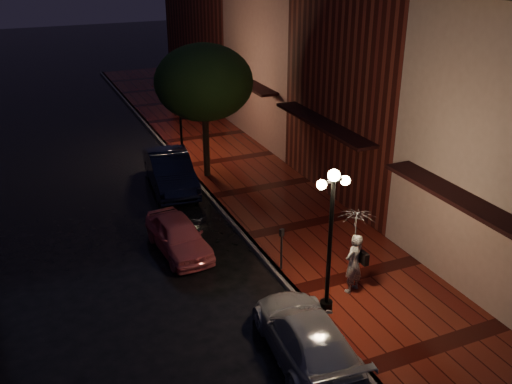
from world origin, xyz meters
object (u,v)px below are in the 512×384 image
streetlamp_far (180,106)px  street_tree (204,85)px  streetlamp_near (330,234)px  parking_meter (282,245)px  pink_car (178,235)px  navy_car (170,171)px  woman_with_umbrella (355,239)px  silver_car (306,336)px

streetlamp_far → street_tree: street_tree is taller
streetlamp_near → street_tree: 11.12m
parking_meter → streetlamp_far: bearing=69.6°
pink_car → navy_car: size_ratio=0.76×
streetlamp_near → woman_with_umbrella: bearing=25.4°
woman_with_umbrella → street_tree: bearing=-106.5°
silver_car → streetlamp_far: bearing=-89.1°
streetlamp_far → street_tree: size_ratio=0.74×
silver_car → woman_with_umbrella: bearing=-137.2°
streetlamp_far → woman_with_umbrella: size_ratio=1.63×
streetlamp_near → woman_with_umbrella: size_ratio=1.63×
parking_meter → navy_car: bearing=80.0°
navy_car → woman_with_umbrella: bearing=-69.5°
street_tree → streetlamp_far: bearing=94.9°
navy_car → parking_meter: parking_meter is taller
streetlamp_far → pink_car: streetlamp_far is taller
streetlamp_far → parking_meter: 11.60m
street_tree → parking_meter: bearing=-93.1°
streetlamp_near → silver_car: streetlamp_near is taller
street_tree → navy_car: size_ratio=1.22×
navy_car → parking_meter: 8.20m
streetlamp_far → pink_car: bearing=-107.5°
streetlamp_near → parking_meter: (-0.20, 2.51, -1.58)m
pink_car → woman_with_umbrella: (4.01, -4.59, 1.28)m
pink_car → parking_meter: bearing=-50.1°
streetlamp_near → street_tree: bearing=88.7°
navy_car → woman_with_umbrella: 10.45m
street_tree → silver_car: bearing=-97.5°
streetlamp_far → parking_meter: streetlamp_far is taller
navy_car → silver_car: (0.16, -11.96, -0.14)m
pink_car → streetlamp_far: bearing=68.1°
pink_car → silver_car: (1.41, -6.53, 0.03)m
pink_car → parking_meter: parking_meter is taller
street_tree → pink_car: (-3.05, -5.82, -3.63)m
streetlamp_near → silver_car: 2.75m
woman_with_umbrella → parking_meter: 2.55m
streetlamp_far → navy_car: streetlamp_far is taller
woman_with_umbrella → silver_car: bearing=15.1°
streetlamp_near → silver_car: size_ratio=0.97×
navy_car → woman_with_umbrella: woman_with_umbrella is taller
woman_with_umbrella → streetlamp_far: bearing=-106.6°
pink_car → woman_with_umbrella: size_ratio=1.37×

